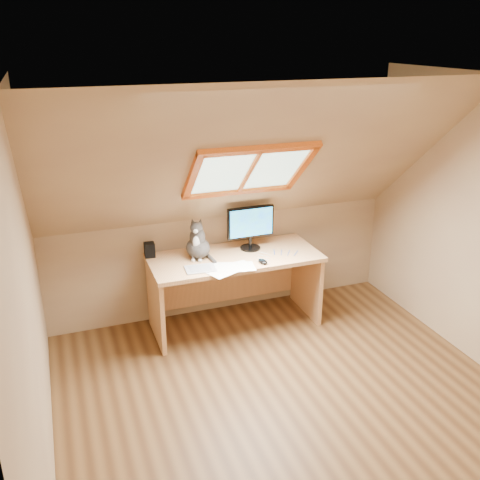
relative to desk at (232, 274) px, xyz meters
name	(u,v)px	position (x,y,z in m)	size (l,w,h in m)	color
ground	(296,410)	(0.01, -1.45, -0.51)	(3.50, 3.50, 0.00)	brown
room_shell	(311,239)	(0.01, -1.54, 0.93)	(3.52, 3.52, 2.41)	tan
desk	(232,274)	(0.00, 0.00, 0.00)	(1.60, 0.70, 0.73)	#E4A46C
monitor	(251,225)	(0.20, 0.04, 0.47)	(0.46, 0.20, 0.43)	black
cat	(198,243)	(-0.33, 0.00, 0.37)	(0.30, 0.33, 0.40)	#403C39
desk_speaker	(150,250)	(-0.75, 0.18, 0.29)	(0.09, 0.09, 0.14)	black
graphics_tablet	(200,269)	(-0.39, -0.26, 0.23)	(0.26, 0.19, 0.01)	#B2B2B7
mouse	(263,261)	(0.18, -0.32, 0.24)	(0.06, 0.11, 0.04)	black
papers	(229,268)	(-0.14, -0.33, 0.23)	(0.35, 0.30, 0.01)	white
cables	(277,254)	(0.38, -0.19, 0.23)	(0.51, 0.26, 0.01)	silver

